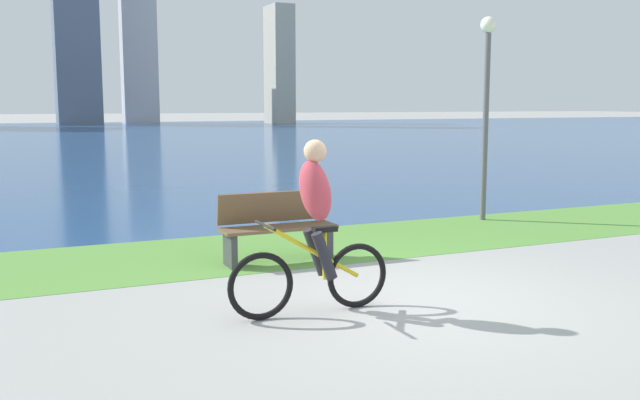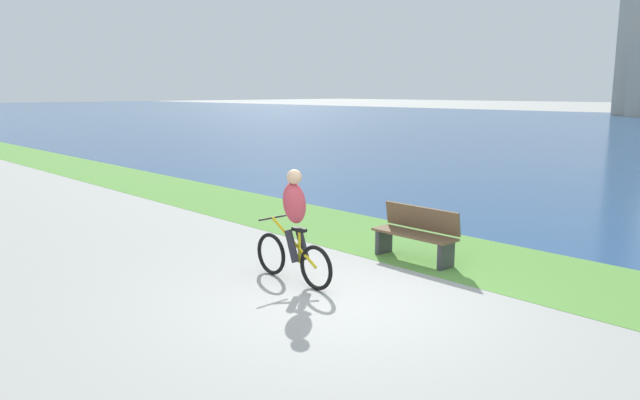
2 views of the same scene
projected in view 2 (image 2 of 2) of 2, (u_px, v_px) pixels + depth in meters
name	position (u px, v px, depth m)	size (l,w,h in m)	color
ground_plane	(347.00, 301.00, 8.12)	(300.00, 300.00, 0.00)	#9E9E99
grass_strip_bayside	(473.00, 258.00, 10.19)	(120.00, 2.61, 0.01)	#59933D
cyclist_lead	(294.00, 227.00, 8.79)	(1.67, 0.52, 1.69)	black
bench_near_path	(416.00, 234.00, 10.04)	(1.50, 0.47, 0.90)	brown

